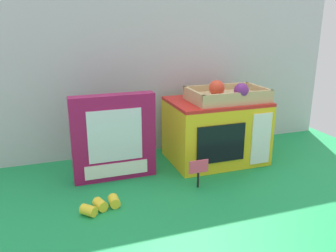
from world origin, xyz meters
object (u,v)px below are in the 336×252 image
toy_microwave (216,130)px  loose_toy_banana (101,205)px  price_sign (198,169)px  cookie_set_box (114,138)px  food_groups_crate (227,95)px

toy_microwave → loose_toy_banana: 0.57m
price_sign → cookie_set_box: bearing=146.4°
food_groups_crate → cookie_set_box: bearing=-178.3°
food_groups_crate → loose_toy_banana: food_groups_crate is taller
food_groups_crate → price_sign: food_groups_crate is taller
food_groups_crate → price_sign: 0.34m
cookie_set_box → price_sign: 0.32m
cookie_set_box → toy_microwave: bearing=5.7°
cookie_set_box → loose_toy_banana: bearing=-112.1°
toy_microwave → food_groups_crate: (0.03, -0.03, 0.15)m
cookie_set_box → loose_toy_banana: (-0.08, -0.21, -0.14)m
cookie_set_box → loose_toy_banana: size_ratio=2.48×
food_groups_crate → price_sign: (-0.19, -0.18, -0.21)m
price_sign → toy_microwave: bearing=51.6°
food_groups_crate → toy_microwave: bearing=134.4°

